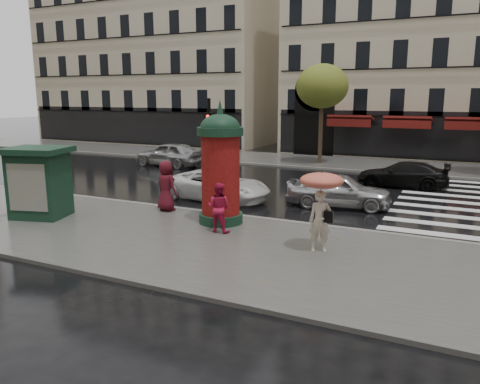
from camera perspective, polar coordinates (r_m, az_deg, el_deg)
The scene contains 19 objects.
ground at distance 14.99m, azimuth -2.44°, elevation -6.17°, with size 160.00×160.00×0.00m, color black.
near_sidewalk at distance 14.56m, azimuth -3.37°, elevation -6.49°, with size 90.00×7.00×0.12m, color #474744.
far_sidewalk at distance 32.60m, azimuth 13.54°, elevation 3.36°, with size 90.00×6.00×0.12m, color #474744.
near_kerb at distance 17.57m, azimuth 2.19°, elevation -3.25°, with size 90.00×0.25×0.14m, color slate.
far_kerb at distance 29.70m, azimuth 12.29°, elevation 2.65°, with size 90.00×0.25×0.14m, color slate.
zebra_crossing at distance 22.65m, azimuth 23.25°, elevation -0.97°, with size 3.60×11.75×0.01m, color silver.
bldg_far_corner at distance 43.10m, azimuth 25.99°, elevation 19.53°, with size 26.00×14.00×22.90m.
bldg_far_left at distance 51.81m, azimuth -8.71°, elevation 19.00°, with size 24.00×14.00×22.90m.
tree_far_left at distance 31.80m, azimuth 9.99°, elevation 12.54°, with size 3.40×3.40×6.64m.
woman_umbrella at distance 13.62m, azimuth 9.85°, elevation -0.76°, with size 1.25×1.25×2.40m.
woman_red at distance 15.51m, azimuth -2.60°, elevation -1.90°, with size 0.81×0.63×1.67m, color #BA163E.
man_burgundy at distance 18.58m, azimuth -9.00°, elevation 0.74°, with size 0.97×0.63×1.99m, color #52101B.
morris_column at distance 16.45m, azimuth -2.40°, elevation 3.32°, with size 1.62×1.62×4.36m.
traffic_light at distance 17.05m, azimuth -3.79°, elevation 5.53°, with size 0.33×0.43×4.38m.
newsstand at distance 18.90m, azimuth -23.27°, elevation 1.19°, with size 2.58×2.35×2.61m.
car_silver at distance 19.95m, azimuth 11.90°, elevation 0.27°, with size 1.73×4.30×1.46m, color #B0B1B5.
car_white at distance 20.82m, azimuth -2.82°, elevation 0.83°, with size 2.26×4.91×1.36m, color white.
car_black at distance 25.28m, azimuth 19.19°, elevation 2.04°, with size 1.81×4.46×1.29m, color black.
car_far_silver at distance 31.26m, azimuth -8.58°, elevation 4.59°, with size 1.91×4.75×1.62m, color #A3A4A8.
Camera 1 is at (6.76, -12.57, 4.59)m, focal length 35.00 mm.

